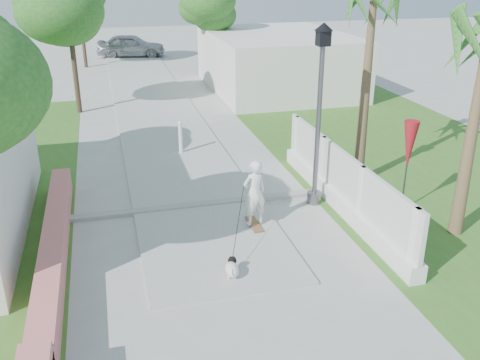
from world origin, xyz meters
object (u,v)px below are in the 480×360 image
object	(u,v)px
patio_umbrella	(409,146)
parked_car	(131,46)
dog	(232,268)
street_lamp	(319,110)
bollard	(181,137)
skateboarder	(241,214)

from	to	relation	value
patio_umbrella	parked_car	distance (m)	24.81
patio_umbrella	dog	distance (m)	5.29
dog	parked_car	bearing A→B (deg)	104.97
street_lamp	bollard	xyz separation A→B (m)	(-2.70, 4.50, -1.84)
bollard	street_lamp	bearing A→B (deg)	-59.04
patio_umbrella	dog	size ratio (longest dim) A/B	4.10
patio_umbrella	skateboarder	bearing A→B (deg)	-172.34
dog	parked_car	world-z (taller)	parked_car
skateboarder	parked_car	bearing A→B (deg)	-102.81
street_lamp	parked_car	bearing A→B (deg)	97.12
skateboarder	dog	world-z (taller)	skateboarder
patio_umbrella	parked_car	world-z (taller)	patio_umbrella
street_lamp	skateboarder	distance (m)	3.28
bollard	dog	world-z (taller)	bollard
skateboarder	parked_car	xyz separation A→B (m)	(-0.59, 24.89, -0.02)
skateboarder	parked_car	world-z (taller)	skateboarder
parked_car	skateboarder	bearing A→B (deg)	-166.62
street_lamp	dog	xyz separation A→B (m)	(-2.84, -2.83, -2.21)
patio_umbrella	bollard	bearing A→B (deg)	129.91
bollard	patio_umbrella	bearing A→B (deg)	-50.09
street_lamp	bollard	size ratio (longest dim) A/B	4.07
street_lamp	dog	bearing A→B (deg)	-135.10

